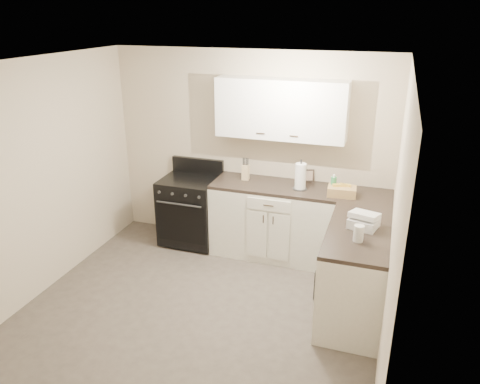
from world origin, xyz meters
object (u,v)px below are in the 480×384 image
(knife_block, at_px, (246,172))
(paper_towel, at_px, (300,176))
(stove, at_px, (190,210))
(wicker_basket, at_px, (342,191))
(countertop_grill, at_px, (364,223))

(knife_block, distance_m, paper_towel, 0.72)
(knife_block, height_order, paper_towel, paper_towel)
(stove, bearing_deg, paper_towel, -0.35)
(stove, height_order, knife_block, knife_block)
(knife_block, bearing_deg, wicker_basket, -12.93)
(knife_block, height_order, countertop_grill, knife_block)
(wicker_basket, distance_m, countertop_grill, 0.84)
(stove, distance_m, paper_towel, 1.58)
(wicker_basket, bearing_deg, knife_block, 172.22)
(wicker_basket, bearing_deg, countertop_grill, -68.60)
(countertop_grill, bearing_deg, wicker_basket, 126.23)
(knife_block, relative_size, wicker_basket, 0.60)
(wicker_basket, height_order, countertop_grill, wicker_basket)
(paper_towel, distance_m, wicker_basket, 0.51)
(stove, distance_m, wicker_basket, 2.01)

